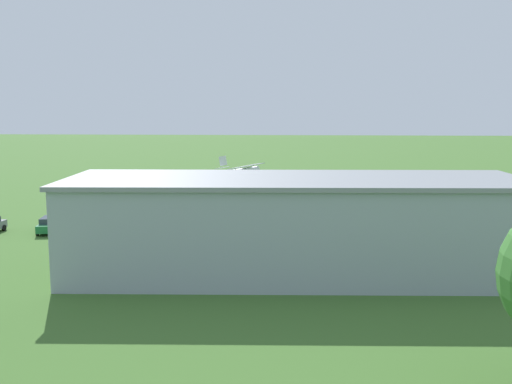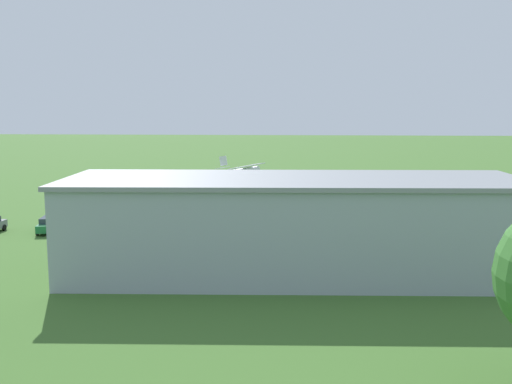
{
  "view_description": "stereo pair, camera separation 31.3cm",
  "coord_description": "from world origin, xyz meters",
  "px_view_note": "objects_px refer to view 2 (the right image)",
  "views": [
    {
      "loc": [
        -0.79,
        76.21,
        13.27
      ],
      "look_at": [
        3.52,
        6.99,
        3.15
      ],
      "focal_mm": 41.21,
      "sensor_mm": 36.0,
      "label": 1
    },
    {
      "loc": [
        -1.1,
        76.19,
        13.27
      ],
      "look_at": [
        3.52,
        6.99,
        3.15
      ],
      "focal_mm": 41.21,
      "sensor_mm": 36.0,
      "label": 2
    }
  ],
  "objects_px": {
    "hangar": "(294,226)",
    "car_yellow": "(110,228)",
    "car_green": "(50,224)",
    "person_by_parked_cars": "(387,221)",
    "person_walking_on_apron": "(420,229)",
    "person_beside_truck": "(438,227)",
    "windsock": "(343,178)",
    "biplane": "(241,172)",
    "person_at_fence_line": "(479,229)"
  },
  "relations": [
    {
      "from": "car_green",
      "to": "windsock",
      "type": "relative_size",
      "value": 0.92
    },
    {
      "from": "biplane",
      "to": "car_yellow",
      "type": "xyz_separation_m",
      "value": [
        11.63,
        21.76,
        -3.57
      ]
    },
    {
      "from": "hangar",
      "to": "biplane",
      "type": "bearing_deg",
      "value": -77.84
    },
    {
      "from": "person_at_fence_line",
      "to": "biplane",
      "type": "bearing_deg",
      "value": -36.37
    },
    {
      "from": "person_beside_truck",
      "to": "windsock",
      "type": "height_order",
      "value": "windsock"
    },
    {
      "from": "car_yellow",
      "to": "person_walking_on_apron",
      "type": "xyz_separation_m",
      "value": [
        -32.03,
        -2.37,
        -0.08
      ]
    },
    {
      "from": "person_at_fence_line",
      "to": "windsock",
      "type": "xyz_separation_m",
      "value": [
        12.99,
        -12.18,
        3.75
      ]
    },
    {
      "from": "person_walking_on_apron",
      "to": "person_beside_truck",
      "type": "relative_size",
      "value": 0.9
    },
    {
      "from": "hangar",
      "to": "car_yellow",
      "type": "distance_m",
      "value": 22.82
    },
    {
      "from": "hangar",
      "to": "car_yellow",
      "type": "bearing_deg",
      "value": -32.98
    },
    {
      "from": "person_by_parked_cars",
      "to": "hangar",
      "type": "bearing_deg",
      "value": 61.26
    },
    {
      "from": "car_yellow",
      "to": "person_beside_truck",
      "type": "relative_size",
      "value": 2.66
    },
    {
      "from": "hangar",
      "to": "person_by_parked_cars",
      "type": "xyz_separation_m",
      "value": [
        -10.19,
        -18.58,
        -3.07
      ]
    },
    {
      "from": "hangar",
      "to": "car_green",
      "type": "height_order",
      "value": "hangar"
    },
    {
      "from": "car_green",
      "to": "person_by_parked_cars",
      "type": "relative_size",
      "value": 2.93
    },
    {
      "from": "hangar",
      "to": "car_yellow",
      "type": "height_order",
      "value": "hangar"
    },
    {
      "from": "person_by_parked_cars",
      "to": "person_walking_on_apron",
      "type": "height_order",
      "value": "person_by_parked_cars"
    },
    {
      "from": "car_green",
      "to": "person_by_parked_cars",
      "type": "bearing_deg",
      "value": -172.65
    },
    {
      "from": "hangar",
      "to": "windsock",
      "type": "relative_size",
      "value": 7.04
    },
    {
      "from": "biplane",
      "to": "person_walking_on_apron",
      "type": "height_order",
      "value": "biplane"
    },
    {
      "from": "person_walking_on_apron",
      "to": "person_at_fence_line",
      "type": "bearing_deg",
      "value": -179.87
    },
    {
      "from": "person_at_fence_line",
      "to": "person_by_parked_cars",
      "type": "relative_size",
      "value": 1.0
    },
    {
      "from": "biplane",
      "to": "person_at_fence_line",
      "type": "height_order",
      "value": "biplane"
    },
    {
      "from": "car_green",
      "to": "person_beside_truck",
      "type": "height_order",
      "value": "person_beside_truck"
    },
    {
      "from": "car_green",
      "to": "person_by_parked_cars",
      "type": "xyz_separation_m",
      "value": [
        -36.18,
        -4.67,
        -0.04
      ]
    },
    {
      "from": "person_walking_on_apron",
      "to": "windsock",
      "type": "height_order",
      "value": "windsock"
    },
    {
      "from": "person_by_parked_cars",
      "to": "person_beside_truck",
      "type": "bearing_deg",
      "value": 142.93
    },
    {
      "from": "person_by_parked_cars",
      "to": "windsock",
      "type": "xyz_separation_m",
      "value": [
        4.2,
        -8.29,
        3.75
      ]
    },
    {
      "from": "car_yellow",
      "to": "biplane",
      "type": "bearing_deg",
      "value": -118.13
    },
    {
      "from": "hangar",
      "to": "person_by_parked_cars",
      "type": "distance_m",
      "value": 21.41
    },
    {
      "from": "biplane",
      "to": "person_beside_truck",
      "type": "bearing_deg",
      "value": 139.42
    },
    {
      "from": "car_yellow",
      "to": "windsock",
      "type": "relative_size",
      "value": 0.87
    },
    {
      "from": "biplane",
      "to": "car_green",
      "type": "distance_m",
      "value": 27.69
    },
    {
      "from": "person_by_parked_cars",
      "to": "person_walking_on_apron",
      "type": "relative_size",
      "value": 1.07
    },
    {
      "from": "car_yellow",
      "to": "person_walking_on_apron",
      "type": "distance_m",
      "value": 32.12
    },
    {
      "from": "car_yellow",
      "to": "car_green",
      "type": "relative_size",
      "value": 0.94
    },
    {
      "from": "person_at_fence_line",
      "to": "windsock",
      "type": "distance_m",
      "value": 18.2
    },
    {
      "from": "car_yellow",
      "to": "person_at_fence_line",
      "type": "distance_m",
      "value": 38.02
    },
    {
      "from": "person_beside_truck",
      "to": "person_by_parked_cars",
      "type": "bearing_deg",
      "value": -37.07
    },
    {
      "from": "person_walking_on_apron",
      "to": "person_beside_truck",
      "type": "bearing_deg",
      "value": -170.39
    },
    {
      "from": "biplane",
      "to": "person_at_fence_line",
      "type": "xyz_separation_m",
      "value": [
        -26.32,
        19.38,
        -3.58
      ]
    },
    {
      "from": "person_beside_truck",
      "to": "hangar",
      "type": "bearing_deg",
      "value": 45.12
    },
    {
      "from": "windsock",
      "to": "car_yellow",
      "type": "bearing_deg",
      "value": 30.25
    },
    {
      "from": "person_at_fence_line",
      "to": "person_walking_on_apron",
      "type": "distance_m",
      "value": 5.92
    },
    {
      "from": "hangar",
      "to": "person_by_parked_cars",
      "type": "bearing_deg",
      "value": -118.74
    },
    {
      "from": "hangar",
      "to": "biplane",
      "type": "distance_m",
      "value": 34.85
    },
    {
      "from": "hangar",
      "to": "windsock",
      "type": "height_order",
      "value": "hangar"
    },
    {
      "from": "person_beside_truck",
      "to": "windsock",
      "type": "distance_m",
      "value": 15.33
    },
    {
      "from": "windsock",
      "to": "biplane",
      "type": "bearing_deg",
      "value": -28.38
    },
    {
      "from": "car_yellow",
      "to": "person_walking_on_apron",
      "type": "height_order",
      "value": "car_yellow"
    }
  ]
}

